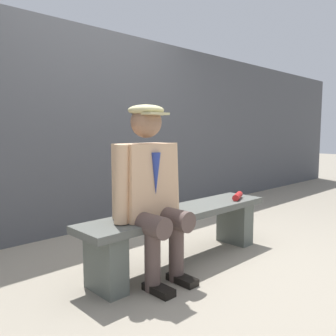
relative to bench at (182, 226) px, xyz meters
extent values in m
plane|color=gray|center=(0.00, 0.00, -0.31)|extent=(30.00, 30.00, 0.00)
cube|color=#535550|center=(0.00, 0.00, 0.12)|extent=(1.85, 0.38, 0.05)
cube|color=#545B53|center=(-0.74, 0.00, -0.11)|extent=(0.16, 0.32, 0.40)
cube|color=#545B53|center=(0.74, 0.00, -0.11)|extent=(0.16, 0.32, 0.40)
cube|color=tan|center=(0.39, 0.00, 0.42)|extent=(0.42, 0.23, 0.54)
cylinder|color=#1E2338|center=(0.39, 0.00, 0.66)|extent=(0.23, 0.23, 0.06)
cone|color=navy|center=(0.39, 0.12, 0.48)|extent=(0.07, 0.07, 0.30)
sphere|color=#8C664C|center=(0.39, 0.02, 0.84)|extent=(0.22, 0.22, 0.22)
ellipsoid|color=#BEB581|center=(0.39, 0.02, 0.93)|extent=(0.26, 0.26, 0.08)
cube|color=#BEB581|center=(0.39, 0.12, 0.90)|extent=(0.18, 0.10, 0.02)
cylinder|color=brown|center=(0.28, 0.11, 0.15)|extent=(0.15, 0.46, 0.15)
cylinder|color=brown|center=(0.28, 0.21, -0.08)|extent=(0.11, 0.11, 0.45)
cube|color=black|center=(0.28, 0.27, -0.28)|extent=(0.10, 0.24, 0.05)
cylinder|color=tan|center=(0.16, 0.04, 0.42)|extent=(0.10, 0.13, 0.54)
cylinder|color=brown|center=(0.51, 0.11, 0.15)|extent=(0.15, 0.46, 0.15)
cylinder|color=brown|center=(0.51, 0.21, -0.08)|extent=(0.11, 0.11, 0.45)
cube|color=black|center=(0.51, 0.27, -0.28)|extent=(0.10, 0.24, 0.05)
cylinder|color=tan|center=(0.63, 0.04, 0.42)|extent=(0.10, 0.12, 0.54)
cylinder|color=#B21E1E|center=(-0.68, 0.08, 0.17)|extent=(0.23, 0.15, 0.06)
cube|color=#494B4F|center=(0.00, -1.49, 0.79)|extent=(12.00, 0.24, 2.19)
camera|label=1|loc=(2.01, 1.91, 0.78)|focal=36.97mm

